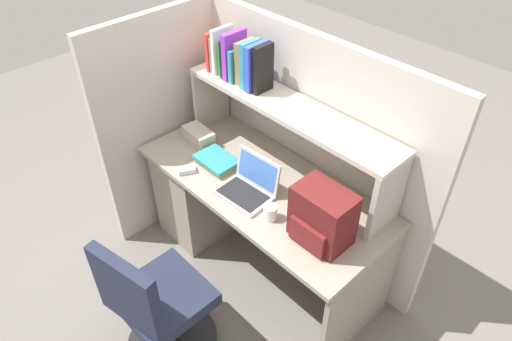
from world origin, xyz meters
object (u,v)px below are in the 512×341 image
laptop (249,186)px  tissue_box (199,136)px  backpack (322,217)px  paper_cup (270,212)px  office_chair (158,311)px  computer_mouse (187,170)px

laptop → tissue_box: (-0.58, 0.09, -0.00)m
backpack → paper_cup: (-0.28, -0.08, -0.11)m
paper_cup → office_chair: 0.79m
computer_mouse → tissue_box: size_ratio=0.47×
computer_mouse → paper_cup: (0.63, 0.09, 0.03)m
backpack → computer_mouse: backpack is taller
laptop → office_chair: bearing=-84.1°
computer_mouse → laptop: bearing=47.6°
backpack → office_chair: backpack is taller
backpack → office_chair: size_ratio=0.34×
backpack → office_chair: (-0.43, -0.76, -0.49)m
tissue_box → computer_mouse: bearing=-47.8°
computer_mouse → tissue_box: tissue_box is taller
laptop → computer_mouse: (-0.40, -0.15, -0.03)m
tissue_box → office_chair: size_ratio=0.24×
paper_cup → tissue_box: (-0.82, 0.15, 0.01)m
laptop → paper_cup: (0.23, -0.06, -0.01)m
computer_mouse → office_chair: 0.83m
laptop → paper_cup: bearing=-14.3°
paper_cup → backpack: bearing=16.8°
backpack → tissue_box: bearing=176.3°
backpack → computer_mouse: bearing=-169.2°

